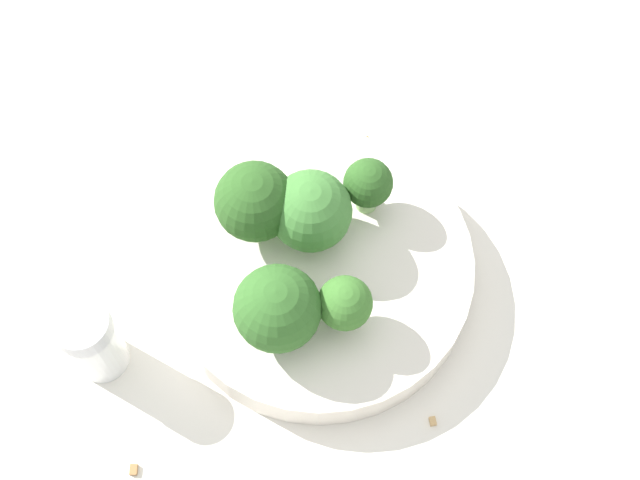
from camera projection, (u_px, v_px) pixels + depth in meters
The scene contains 11 objects.
ground_plane at pixel (320, 279), 0.63m from camera, with size 3.00×3.00×0.00m, color silver.
bowl at pixel (320, 270), 0.61m from camera, with size 0.21×0.21×0.03m, color silver.
broccoli_floret_0 at pixel (255, 202), 0.58m from camera, with size 0.05×0.05×0.06m.
broccoli_floret_1 at pixel (368, 185), 0.59m from camera, with size 0.03×0.03×0.05m.
broccoli_floret_2 at pixel (277, 309), 0.55m from camera, with size 0.06×0.06×0.06m.
broccoli_floret_3 at pixel (345, 304), 0.55m from camera, with size 0.04×0.04×0.05m.
broccoli_floret_4 at pixel (311, 212), 0.58m from camera, with size 0.05×0.05×0.06m.
pepper_shaker at pixel (92, 341), 0.57m from camera, with size 0.04×0.04×0.07m.
almond_crumb_0 at pixel (433, 421), 0.58m from camera, with size 0.01×0.00×0.01m, color tan.
almond_crumb_2 at pixel (366, 139), 0.67m from camera, with size 0.01×0.00×0.01m, color olive.
almond_crumb_3 at pixel (133, 469), 0.56m from camera, with size 0.01×0.00×0.01m, color olive.
Camera 1 is at (0.21, -0.14, 0.57)m, focal length 50.00 mm.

